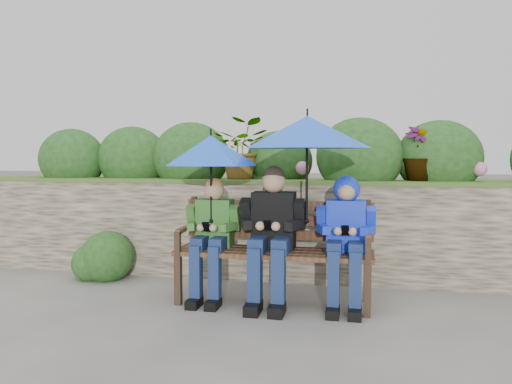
% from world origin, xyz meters
% --- Properties ---
extents(ground, '(60.00, 60.00, 0.00)m').
position_xyz_m(ground, '(0.00, 0.00, 0.00)').
color(ground, '#5E5D5D').
rests_on(ground, ground).
extents(garden_backdrop, '(8.00, 2.87, 1.71)m').
position_xyz_m(garden_backdrop, '(0.01, 1.61, 0.59)').
color(garden_backdrop, '#4A4436').
rests_on(garden_backdrop, ground).
extents(park_bench, '(1.70, 0.50, 0.90)m').
position_xyz_m(park_bench, '(0.20, -0.06, 0.51)').
color(park_bench, '#35251A').
rests_on(park_bench, ground).
extents(boy_left, '(0.47, 0.55, 1.08)m').
position_xyz_m(boy_left, '(-0.35, -0.13, 0.61)').
color(boy_left, '#265C15').
rests_on(boy_left, ground).
extents(boy_middle, '(0.56, 0.64, 1.19)m').
position_xyz_m(boy_middle, '(0.19, -0.14, 0.66)').
color(boy_middle, black).
rests_on(boy_middle, ground).
extents(boy_right, '(0.49, 0.59, 1.11)m').
position_xyz_m(boy_right, '(0.82, -0.12, 0.66)').
color(boy_right, '#030AB6').
rests_on(boy_right, ground).
extents(umbrella_left, '(0.84, 0.84, 0.84)m').
position_xyz_m(umbrella_left, '(-0.36, -0.12, 1.33)').
color(umbrella_left, blue).
rests_on(umbrella_left, ground).
extents(umbrella_right, '(1.08, 1.08, 0.98)m').
position_xyz_m(umbrella_right, '(0.48, -0.08, 1.48)').
color(umbrella_right, blue).
rests_on(umbrella_right, ground).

